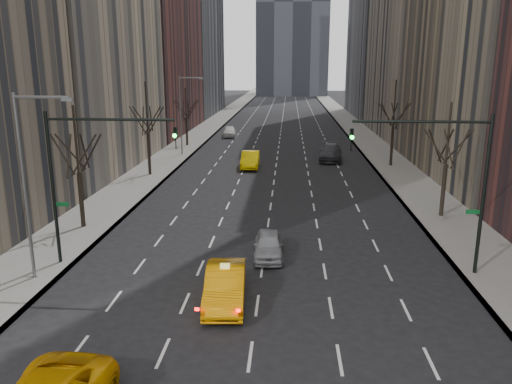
# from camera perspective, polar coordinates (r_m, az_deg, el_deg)

# --- Properties ---
(sidewalk_left) EXTENTS (4.50, 320.00, 0.15)m
(sidewalk_left) POSITION_cam_1_polar(r_m,az_deg,el_deg) (83.90, -5.59, 7.23)
(sidewalk_left) COLOR slate
(sidewalk_left) RESTS_ON ground
(sidewalk_right) EXTENTS (4.50, 320.00, 0.15)m
(sidewalk_right) POSITION_cam_1_polar(r_m,az_deg,el_deg) (83.52, 11.37, 6.98)
(sidewalk_right) COLOR slate
(sidewalk_right) RESTS_ON ground
(tree_lw_b) EXTENTS (3.36, 3.50, 7.82)m
(tree_lw_b) POSITION_cam_1_polar(r_m,az_deg,el_deg) (33.61, -19.59, 2.10)
(tree_lw_b) COLOR black
(tree_lw_b) RESTS_ON ground
(tree_lw_c) EXTENTS (3.36, 3.50, 8.74)m
(tree_lw_c) POSITION_cam_1_polar(r_m,az_deg,el_deg) (48.44, -12.25, 6.51)
(tree_lw_c) COLOR black
(tree_lw_c) RESTS_ON ground
(tree_lw_d) EXTENTS (3.36, 3.50, 7.36)m
(tree_lw_d) POSITION_cam_1_polar(r_m,az_deg,el_deg) (65.87, -7.97, 8.27)
(tree_lw_d) COLOR black
(tree_lw_d) RESTS_ON ground
(tree_rw_b) EXTENTS (3.36, 3.50, 7.82)m
(tree_rw_b) POSITION_cam_1_polar(r_m,az_deg,el_deg) (36.41, 20.85, 2.88)
(tree_rw_b) COLOR black
(tree_rw_b) RESTS_ON ground
(tree_rw_c) EXTENTS (3.36, 3.50, 8.74)m
(tree_rw_c) POSITION_cam_1_polar(r_m,az_deg,el_deg) (53.62, 15.39, 7.05)
(tree_rw_c) COLOR black
(tree_rw_c) RESTS_ON ground
(traffic_mast_left) EXTENTS (6.69, 0.39, 8.00)m
(traffic_mast_left) POSITION_cam_1_polar(r_m,az_deg,el_deg) (26.74, -19.18, 3.03)
(traffic_mast_left) COLOR black
(traffic_mast_left) RESTS_ON ground
(traffic_mast_right) EXTENTS (6.69, 0.39, 8.00)m
(traffic_mast_right) POSITION_cam_1_polar(r_m,az_deg,el_deg) (25.86, 21.34, 2.47)
(traffic_mast_right) COLOR black
(traffic_mast_right) RESTS_ON ground
(streetlight_near) EXTENTS (2.83, 0.22, 9.00)m
(streetlight_near) POSITION_cam_1_polar(r_m,az_deg,el_deg) (25.70, -24.47, 2.39)
(streetlight_near) COLOR slate
(streetlight_near) RESTS_ON ground
(streetlight_far) EXTENTS (2.83, 0.22, 9.00)m
(streetlight_far) POSITION_cam_1_polar(r_m,az_deg,el_deg) (58.62, -8.29, 9.55)
(streetlight_far) COLOR slate
(streetlight_far) RESTS_ON ground
(taxi_sedan) EXTENTS (2.05, 5.05, 1.63)m
(taxi_sedan) POSITION_cam_1_polar(r_m,az_deg,el_deg) (22.67, -3.53, -10.61)
(taxi_sedan) COLOR orange
(taxi_sedan) RESTS_ON ground
(silver_sedan_ahead) EXTENTS (1.74, 4.05, 1.36)m
(silver_sedan_ahead) POSITION_cam_1_polar(r_m,az_deg,el_deg) (27.76, 1.46, -6.08)
(silver_sedan_ahead) COLOR gray
(silver_sedan_ahead) RESTS_ON ground
(far_taxi) EXTENTS (1.86, 5.11, 1.68)m
(far_taxi) POSITION_cam_1_polar(r_m,az_deg,el_deg) (51.71, -0.65, 3.72)
(far_taxi) COLOR yellow
(far_taxi) RESTS_ON ground
(far_suv_grey) EXTENTS (3.04, 6.31, 1.77)m
(far_suv_grey) POSITION_cam_1_polar(r_m,az_deg,el_deg) (56.35, 8.52, 4.50)
(far_suv_grey) COLOR #2F3034
(far_suv_grey) RESTS_ON ground
(far_car_white) EXTENTS (2.29, 4.81, 1.59)m
(far_car_white) POSITION_cam_1_polar(r_m,az_deg,el_deg) (74.43, -3.06, 6.93)
(far_car_white) COLOR white
(far_car_white) RESTS_ON ground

